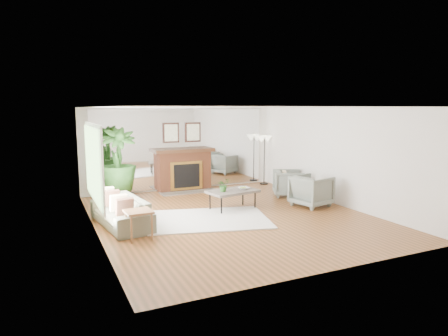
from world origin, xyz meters
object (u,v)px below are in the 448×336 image
armchair_front (311,191)px  side_table (139,215)px  sofa (121,212)px  potted_ficus (118,163)px  coffee_table (233,192)px  fireplace (184,169)px  floor_lamp (265,143)px  armchair_back (288,183)px

armchair_front → side_table: 4.65m
sofa → potted_ficus: bearing=163.7°
coffee_table → side_table: (-2.61, -1.28, 0.03)m
fireplace → sofa: fireplace is taller
armchair_front → potted_ficus: (-4.37, 2.54, 0.66)m
coffee_table → sofa: sofa is taller
armchair_front → fireplace: bearing=22.2°
floor_lamp → armchair_front: bearing=-97.8°
side_table → armchair_front: bearing=9.3°
potted_ficus → floor_lamp: size_ratio=1.24×
armchair_back → floor_lamp: 2.09m
armchair_back → side_table: bearing=139.6°
floor_lamp → fireplace: bearing=176.6°
armchair_front → potted_ficus: bearing=47.1°
armchair_front → floor_lamp: bearing=-20.6°
coffee_table → armchair_front: (1.97, -0.53, -0.05)m
coffee_table → armchair_back: size_ratio=1.60×
armchair_back → floor_lamp: (0.28, 1.82, 0.99)m
armchair_back → armchair_front: (-0.15, -1.26, 0.02)m
armchair_back → potted_ficus: size_ratio=0.41×
fireplace → sofa: (-2.45, -2.93, -0.36)m
fireplace → floor_lamp: 2.79m
fireplace → potted_ficus: bearing=-161.3°
fireplace → side_table: 4.62m
fireplace → coffee_table: (0.30, -2.72, -0.22)m
potted_ficus → side_table: bearing=-93.8°
armchair_back → potted_ficus: 4.74m
fireplace → side_table: size_ratio=3.67×
coffee_table → armchair_front: bearing=-14.9°
fireplace → armchair_back: 3.14m
fireplace → potted_ficus: fireplace is taller
armchair_back → armchair_front: size_ratio=0.94×
potted_ficus → floor_lamp: 4.83m
armchair_front → potted_ficus: size_ratio=0.44×
side_table → potted_ficus: potted_ficus is taller
armchair_back → floor_lamp: bearing=17.9°
coffee_table → potted_ficus: bearing=140.0°
fireplace → armchair_front: 3.97m
fireplace → side_table: fireplace is taller
coffee_table → sofa: bearing=-175.7°
armchair_back → potted_ficus: (-4.51, 1.27, 0.68)m
sofa → potted_ficus: (0.36, 2.22, 0.76)m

